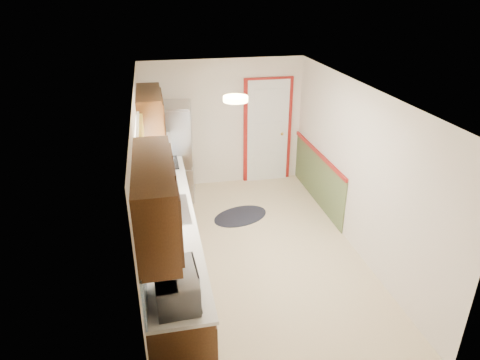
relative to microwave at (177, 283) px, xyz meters
name	(u,v)px	position (x,y,z in m)	size (l,w,h in m)	color
room_shell	(255,178)	(1.20, 1.95, 0.07)	(3.20, 5.20, 2.52)	beige
kitchen_run	(166,223)	(-0.04, 1.66, -0.33)	(0.63, 4.00, 2.20)	#3A1F0D
back_wall_trim	(278,141)	(2.19, 4.16, -0.25)	(1.12, 2.30, 2.08)	maroon
ceiling_fixture	(236,99)	(0.90, 1.75, 1.23)	(0.30, 0.30, 0.06)	#FFD88C
microwave	(177,283)	(0.00, 0.00, 0.00)	(0.58, 0.32, 0.39)	white
refrigerator	(172,152)	(0.18, 4.00, -0.26)	(0.82, 0.78, 1.75)	#B7B7BC
rug	(240,216)	(1.22, 3.01, -1.13)	(0.97, 0.63, 0.01)	black
cooktop	(163,163)	(0.01, 3.35, -0.19)	(0.48, 0.57, 0.02)	black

